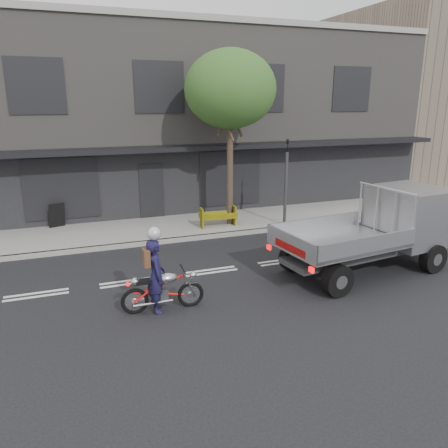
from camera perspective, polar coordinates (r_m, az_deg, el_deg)
ground at (r=13.07m, az=-1.76°, el=-6.20°), size 80.00×80.00×0.00m
sidewalk at (r=17.33m, az=-6.66°, el=-0.44°), size 32.00×3.20×0.15m
kerb at (r=15.85m, az=-5.29°, el=-1.97°), size 32.00×0.20×0.15m
building_main at (r=23.14m, az=-10.93°, el=13.34°), size 26.00×10.00×8.00m
building_neighbour at (r=32.95m, az=27.06°, el=14.36°), size 14.00×10.00×10.00m
street_tree at (r=16.81m, az=0.82°, el=17.12°), size 3.40×3.40×6.74m
traffic_light_pole at (r=17.18m, az=8.06°, el=4.78°), size 0.12×0.12×3.50m
motorcycle at (r=10.70m, az=-7.99°, el=-8.45°), size 2.01×0.58×1.03m
rider at (r=10.52m, az=-8.88°, el=-6.70°), size 0.47×0.68×1.81m
flatbed_ute at (r=14.14m, az=21.67°, el=0.44°), size 5.59×2.81×2.49m
construction_barrier at (r=16.84m, az=-0.52°, el=0.87°), size 1.48×0.72×0.80m
sandwich_board at (r=18.03m, az=-20.98°, el=1.06°), size 0.70×0.57×0.96m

